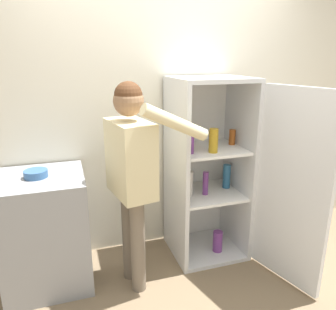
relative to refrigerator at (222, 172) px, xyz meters
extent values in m
plane|color=#7A664C|center=(-0.44, -0.54, -0.80)|extent=(12.00, 12.00, 0.00)
cube|color=silver|center=(-0.44, 0.44, 0.47)|extent=(7.00, 0.06, 2.55)
cube|color=silver|center=(-0.10, 0.09, -0.78)|extent=(0.64, 0.60, 0.04)
cube|color=silver|center=(-0.10, 0.09, 0.79)|extent=(0.64, 0.60, 0.04)
cube|color=white|center=(-0.10, 0.37, 0.00)|extent=(0.64, 0.03, 1.54)
cube|color=silver|center=(-0.40, 0.09, 0.00)|extent=(0.04, 0.60, 1.54)
cube|color=silver|center=(0.21, 0.09, 0.00)|extent=(0.03, 0.60, 1.54)
cube|color=white|center=(-0.10, 0.09, -0.22)|extent=(0.57, 0.53, 0.02)
cube|color=white|center=(-0.10, 0.09, 0.20)|extent=(0.57, 0.53, 0.02)
cube|color=silver|center=(0.33, -0.51, 0.00)|extent=(0.21, 0.63, 1.54)
cylinder|color=#9E4C19|center=(-0.28, 0.15, 0.30)|extent=(0.08, 0.08, 0.19)
cylinder|color=teal|center=(0.12, 0.13, -0.10)|extent=(0.07, 0.07, 0.22)
cylinder|color=#723884|center=(-0.02, -0.02, -0.67)|extent=(0.09, 0.09, 0.20)
cylinder|color=#723884|center=(-0.31, -0.02, 0.30)|extent=(0.06, 0.06, 0.18)
cylinder|color=#B78C1E|center=(-0.12, -0.05, 0.31)|extent=(0.08, 0.08, 0.20)
cylinder|color=#9E4C19|center=(0.15, 0.12, 0.28)|extent=(0.06, 0.06, 0.14)
cylinder|color=beige|center=(-0.29, 0.06, -0.10)|extent=(0.08, 0.08, 0.23)
cylinder|color=#723884|center=(-0.13, 0.05, -0.11)|extent=(0.05, 0.05, 0.21)
cylinder|color=#726656|center=(-0.86, -0.08, -0.41)|extent=(0.11, 0.11, 0.78)
cylinder|color=#726656|center=(-0.82, -0.26, -0.41)|extent=(0.11, 0.11, 0.78)
cube|color=beige|center=(-0.84, -0.17, 0.26)|extent=(0.32, 0.48, 0.55)
sphere|color=#8C6647|center=(-0.84, -0.17, 0.68)|extent=(0.22, 0.22, 0.22)
sphere|color=#4C2D19|center=(-0.84, -0.17, 0.71)|extent=(0.20, 0.20, 0.20)
cylinder|color=beige|center=(-0.88, 0.07, 0.23)|extent=(0.09, 0.09, 0.52)
cylinder|color=beige|center=(-0.56, -0.37, 0.54)|extent=(0.52, 0.18, 0.30)
cube|color=gray|center=(-1.49, 0.07, -0.35)|extent=(0.64, 0.63, 0.91)
cylinder|color=#335B8E|center=(-1.51, 0.06, 0.14)|extent=(0.17, 0.17, 0.06)
camera|label=1|loc=(-1.28, -2.41, 0.98)|focal=35.00mm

